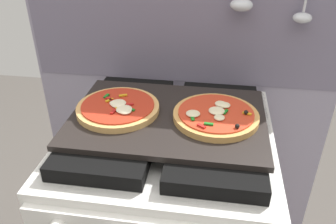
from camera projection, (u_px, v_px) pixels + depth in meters
name	position (u px, v px, depth m)	size (l,w,h in m)	color
kitchen_backsplash	(182.00, 99.00, 1.32)	(1.10, 0.09, 1.55)	gray
baking_tray	(168.00, 118.00, 0.97)	(0.54, 0.38, 0.02)	black
pizza_left	(118.00, 108.00, 0.98)	(0.23, 0.23, 0.03)	tan
pizza_right	(216.00, 116.00, 0.94)	(0.23, 0.23, 0.03)	tan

